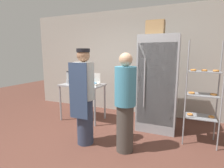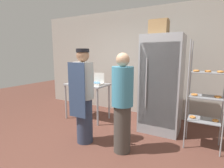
{
  "view_description": "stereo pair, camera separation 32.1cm",
  "coord_description": "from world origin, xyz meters",
  "px_view_note": "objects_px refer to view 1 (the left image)",
  "views": [
    {
      "loc": [
        1.28,
        -2.23,
        1.59
      ],
      "look_at": [
        0.05,
        0.7,
        1.06
      ],
      "focal_mm": 28.0,
      "sensor_mm": 36.0,
      "label": 1
    },
    {
      "loc": [
        1.57,
        -2.09,
        1.59
      ],
      "look_at": [
        0.05,
        0.7,
        1.06
      ],
      "focal_mm": 28.0,
      "sensor_mm": 36.0,
      "label": 2
    }
  ],
  "objects_px": {
    "cardboard_storage_box": "(155,28)",
    "person_customer": "(125,103)",
    "blender_pitcher": "(69,78)",
    "donut_box": "(93,83)",
    "person_baker": "(84,96)",
    "baking_rack": "(202,94)",
    "refrigerator": "(158,84)"
  },
  "relations": [
    {
      "from": "refrigerator",
      "to": "donut_box",
      "type": "height_order",
      "value": "refrigerator"
    },
    {
      "from": "donut_box",
      "to": "cardboard_storage_box",
      "type": "xyz_separation_m",
      "value": [
        1.34,
        0.23,
        1.19
      ]
    },
    {
      "from": "person_customer",
      "to": "donut_box",
      "type": "bearing_deg",
      "value": 140.19
    },
    {
      "from": "donut_box",
      "to": "person_customer",
      "type": "height_order",
      "value": "person_customer"
    },
    {
      "from": "baking_rack",
      "to": "donut_box",
      "type": "relative_size",
      "value": 6.44
    },
    {
      "from": "blender_pitcher",
      "to": "person_customer",
      "type": "bearing_deg",
      "value": -28.16
    },
    {
      "from": "refrigerator",
      "to": "baking_rack",
      "type": "relative_size",
      "value": 1.08
    },
    {
      "from": "blender_pitcher",
      "to": "person_baker",
      "type": "height_order",
      "value": "person_baker"
    },
    {
      "from": "cardboard_storage_box",
      "to": "person_baker",
      "type": "height_order",
      "value": "cardboard_storage_box"
    },
    {
      "from": "cardboard_storage_box",
      "to": "person_customer",
      "type": "bearing_deg",
      "value": -102.23
    },
    {
      "from": "person_baker",
      "to": "person_customer",
      "type": "height_order",
      "value": "person_baker"
    },
    {
      "from": "person_baker",
      "to": "person_customer",
      "type": "distance_m",
      "value": 0.74
    },
    {
      "from": "refrigerator",
      "to": "donut_box",
      "type": "xyz_separation_m",
      "value": [
        -1.44,
        -0.23,
        -0.05
      ]
    },
    {
      "from": "blender_pitcher",
      "to": "person_baker",
      "type": "relative_size",
      "value": 0.18
    },
    {
      "from": "baking_rack",
      "to": "cardboard_storage_box",
      "type": "distance_m",
      "value": 1.56
    },
    {
      "from": "baking_rack",
      "to": "person_customer",
      "type": "bearing_deg",
      "value": -145.72
    },
    {
      "from": "cardboard_storage_box",
      "to": "blender_pitcher",
      "type": "bearing_deg",
      "value": -174.93
    },
    {
      "from": "blender_pitcher",
      "to": "cardboard_storage_box",
      "type": "height_order",
      "value": "cardboard_storage_box"
    },
    {
      "from": "baking_rack",
      "to": "blender_pitcher",
      "type": "distance_m",
      "value": 2.97
    },
    {
      "from": "blender_pitcher",
      "to": "cardboard_storage_box",
      "type": "bearing_deg",
      "value": 5.07
    },
    {
      "from": "refrigerator",
      "to": "person_customer",
      "type": "bearing_deg",
      "value": -106.95
    },
    {
      "from": "refrigerator",
      "to": "baking_rack",
      "type": "xyz_separation_m",
      "value": [
        0.82,
        -0.35,
        -0.08
      ]
    },
    {
      "from": "donut_box",
      "to": "person_baker",
      "type": "xyz_separation_m",
      "value": [
        0.36,
        -0.95,
        -0.05
      ]
    },
    {
      "from": "donut_box",
      "to": "cardboard_storage_box",
      "type": "height_order",
      "value": "cardboard_storage_box"
    },
    {
      "from": "refrigerator",
      "to": "donut_box",
      "type": "distance_m",
      "value": 1.46
    },
    {
      "from": "cardboard_storage_box",
      "to": "person_customer",
      "type": "relative_size",
      "value": 0.22
    },
    {
      "from": "refrigerator",
      "to": "blender_pitcher",
      "type": "bearing_deg",
      "value": -175.27
    },
    {
      "from": "blender_pitcher",
      "to": "person_customer",
      "type": "height_order",
      "value": "person_customer"
    },
    {
      "from": "refrigerator",
      "to": "cardboard_storage_box",
      "type": "distance_m",
      "value": 1.14
    },
    {
      "from": "donut_box",
      "to": "person_baker",
      "type": "distance_m",
      "value": 1.02
    },
    {
      "from": "donut_box",
      "to": "baking_rack",
      "type": "bearing_deg",
      "value": -3.04
    },
    {
      "from": "cardboard_storage_box",
      "to": "person_baker",
      "type": "bearing_deg",
      "value": -129.89
    }
  ]
}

